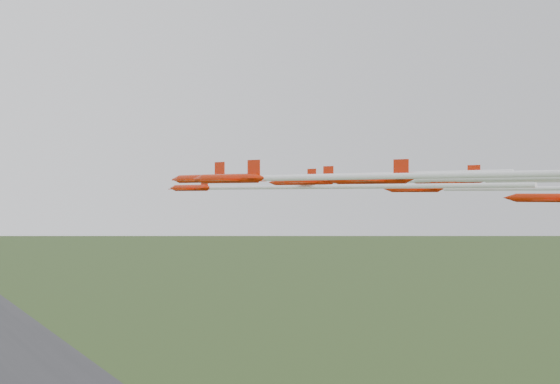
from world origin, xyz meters
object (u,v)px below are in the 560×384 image
jet_row3_left (330,177)px  jet_row3_right (470,189)px  jet_lead (264,187)px  jet_row4_left (452,178)px  jet_row3_mid (385,180)px  jet_row4_right (545,180)px  jet_row2_left (259,178)px  jet_row2_right (377,181)px

jet_row3_left → jet_row3_right: bearing=2.0°
jet_lead → jet_row4_left: jet_row4_left is taller
jet_row3_mid → jet_row3_right: jet_row3_mid is taller
jet_row3_right → jet_row4_right: 15.82m
jet_row3_mid → jet_row4_right: jet_row4_right is taller
jet_row2_left → jet_row3_mid: size_ratio=0.99×
jet_lead → jet_row3_left: size_ratio=1.19×
jet_row2_right → jet_row3_left: 34.37m
jet_row2_left → jet_row4_right: 37.20m
jet_row3_right → jet_row4_right: (-2.69, -15.55, 1.03)m
jet_lead → jet_row3_left: 32.30m
jet_lead → jet_row2_left: size_ratio=1.24×
jet_lead → jet_row4_left: size_ratio=1.45×
jet_row3_mid → jet_row4_right: 20.74m
jet_row2_left → jet_row3_mid: jet_row2_left is taller
jet_lead → jet_row4_right: jet_row4_right is taller
jet_row3_left → jet_row4_right: 34.29m
jet_row4_right → jet_lead: bearing=109.1°
jet_row2_left → jet_row4_left: bearing=-90.9°
jet_row2_right → jet_row3_mid: size_ratio=1.21×
jet_row3_left → jet_row4_left: bearing=-50.2°
jet_row3_left → jet_lead: bearing=51.0°
jet_row3_right → jet_lead: bearing=136.8°
jet_row4_right → jet_row3_left: bearing=160.9°
jet_row3_left → jet_row4_right: bearing=-20.6°
jet_row2_left → jet_row3_mid: 16.51m
jet_lead → jet_row3_mid: 20.65m
jet_row2_left → jet_row3_left: bearing=-115.8°
jet_row2_left → jet_row2_right: 21.76m
jet_lead → jet_row3_right: bearing=-42.6°
jet_row3_mid → jet_row4_left: (-5.37, -17.50, -0.15)m
jet_row2_left → jet_row4_left: 28.53m
jet_row3_left → jet_row3_right: jet_row3_left is taller
jet_row2_left → jet_row4_left: (7.81, -27.43, -0.50)m
jet_row2_right → jet_row4_left: bearing=-130.7°
jet_row2_left → jet_row2_right: size_ratio=0.82×
jet_row2_left → jet_row4_left: jet_row2_left is taller
jet_row4_left → jet_row4_right: size_ratio=0.82×
jet_row2_right → jet_lead: bearing=139.0°
jet_row3_mid → jet_row4_left: size_ratio=1.18×
jet_lead → jet_row4_right: 39.02m
jet_row4_right → jet_row4_left: bearing=176.0°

